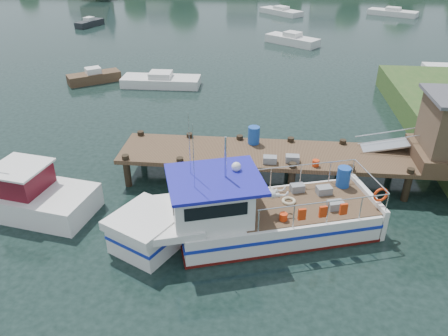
# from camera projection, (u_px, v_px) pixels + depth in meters

# --- Properties ---
(ground_plane) EXTENTS (160.00, 160.00, 0.00)m
(ground_plane) POSITION_uv_depth(u_px,v_px,m) (248.00, 177.00, 21.07)
(ground_plane) COLOR black
(dock) EXTENTS (16.60, 3.00, 4.78)m
(dock) POSITION_uv_depth(u_px,v_px,m) (395.00, 141.00, 19.42)
(dock) COLOR #4C3624
(dock) RESTS_ON ground
(lobster_boat) EXTENTS (10.54, 5.70, 5.14)m
(lobster_boat) POSITION_uv_depth(u_px,v_px,m) (244.00, 215.00, 16.72)
(lobster_boat) COLOR silver
(lobster_boat) RESTS_ON ground
(work_boat) EXTENTS (8.38, 3.72, 4.38)m
(work_boat) POSITION_uv_depth(u_px,v_px,m) (7.00, 192.00, 18.60)
(work_boat) COLOR silver
(work_boat) RESTS_ON ground
(moored_rowboat) EXTENTS (3.98, 3.32, 1.14)m
(moored_rowboat) POSITION_uv_depth(u_px,v_px,m) (94.00, 77.00, 33.57)
(moored_rowboat) COLOR #4C3624
(moored_rowboat) RESTS_ON ground
(moored_far) EXTENTS (6.53, 4.78, 1.06)m
(moored_far) POSITION_uv_depth(u_px,v_px,m) (393.00, 12.00, 58.25)
(moored_far) COLOR silver
(moored_far) RESTS_ON ground
(moored_a) EXTENTS (5.83, 2.03, 1.07)m
(moored_a) POSITION_uv_depth(u_px,v_px,m) (161.00, 81.00, 32.81)
(moored_a) COLOR silver
(moored_a) RESTS_ON ground
(moored_b) EXTENTS (5.59, 4.78, 1.23)m
(moored_b) POSITION_uv_depth(u_px,v_px,m) (292.00, 40.00, 44.23)
(moored_b) COLOR silver
(moored_b) RESTS_ON ground
(moored_d) EXTENTS (5.93, 5.88, 1.06)m
(moored_d) POSITION_uv_depth(u_px,v_px,m) (281.00, 11.00, 58.95)
(moored_d) COLOR silver
(moored_d) RESTS_ON ground
(moored_e) EXTENTS (2.55, 4.01, 1.05)m
(moored_e) POSITION_uv_depth(u_px,v_px,m) (90.00, 23.00, 52.11)
(moored_e) COLOR black
(moored_e) RESTS_ON ground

